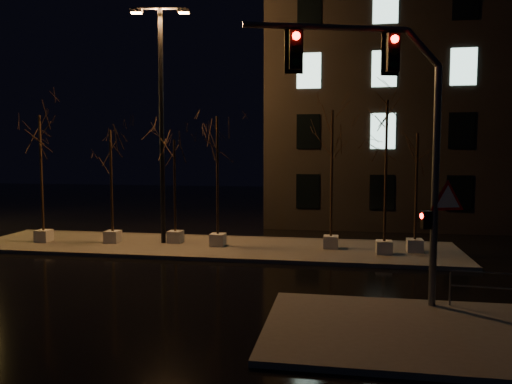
# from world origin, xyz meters

# --- Properties ---
(ground) EXTENTS (90.00, 90.00, 0.00)m
(ground) POSITION_xyz_m (0.00, 0.00, 0.00)
(ground) COLOR black
(ground) RESTS_ON ground
(median) EXTENTS (22.00, 5.00, 0.15)m
(median) POSITION_xyz_m (0.00, 6.00, 0.07)
(median) COLOR #4B4843
(median) RESTS_ON ground
(sidewalk_corner) EXTENTS (7.00, 5.00, 0.15)m
(sidewalk_corner) POSITION_xyz_m (7.50, -3.50, 0.07)
(sidewalk_corner) COLOR #4B4843
(sidewalk_corner) RESTS_ON ground
(building) EXTENTS (25.00, 12.00, 15.00)m
(building) POSITION_xyz_m (14.00, 18.00, 7.50)
(building) COLOR black
(building) RESTS_ON ground
(tree_0) EXTENTS (1.80, 1.80, 6.10)m
(tree_0) POSITION_xyz_m (-8.06, 5.58, 4.78)
(tree_0) COLOR #B7B3AB
(tree_0) RESTS_ON median
(tree_1) EXTENTS (1.80, 1.80, 5.40)m
(tree_1) POSITION_xyz_m (-4.71, 5.91, 4.24)
(tree_1) COLOR #B7B3AB
(tree_1) RESTS_ON median
(tree_2) EXTENTS (1.80, 1.80, 4.94)m
(tree_2) POSITION_xyz_m (-1.80, 6.37, 3.90)
(tree_2) COLOR #B7B3AB
(tree_2) RESTS_ON median
(tree_3) EXTENTS (1.80, 1.80, 5.98)m
(tree_3) POSITION_xyz_m (0.35, 5.98, 4.68)
(tree_3) COLOR #B7B3AB
(tree_3) RESTS_ON median
(tree_4) EXTENTS (1.80, 1.80, 6.20)m
(tree_4) POSITION_xyz_m (5.41, 6.26, 4.86)
(tree_4) COLOR #B7B3AB
(tree_4) RESTS_ON median
(tree_5) EXTENTS (1.80, 1.80, 6.52)m
(tree_5) POSITION_xyz_m (7.64, 5.42, 5.10)
(tree_5) COLOR #B7B3AB
(tree_5) RESTS_ON median
(tree_6) EXTENTS (1.80, 1.80, 5.16)m
(tree_6) POSITION_xyz_m (8.95, 6.06, 4.07)
(tree_6) COLOR #B7B3AB
(tree_6) RESTS_ON median
(traffic_signal_mast) EXTENTS (5.96, 1.89, 7.57)m
(traffic_signal_mast) POSITION_xyz_m (7.20, -1.87, 5.12)
(traffic_signal_mast) COLOR #515358
(traffic_signal_mast) RESTS_ON sidewalk_corner
(streetlight_main) EXTENTS (2.69, 0.73, 10.75)m
(streetlight_main) POSITION_xyz_m (-2.34, 6.24, 6.35)
(streetlight_main) COLOR black
(streetlight_main) RESTS_ON median
(guard_rail_a) EXTENTS (2.32, 0.22, 1.00)m
(guard_rail_a) POSITION_xyz_m (10.00, -1.50, 0.80)
(guard_rail_a) COLOR #515358
(guard_rail_a) RESTS_ON sidewalk_corner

